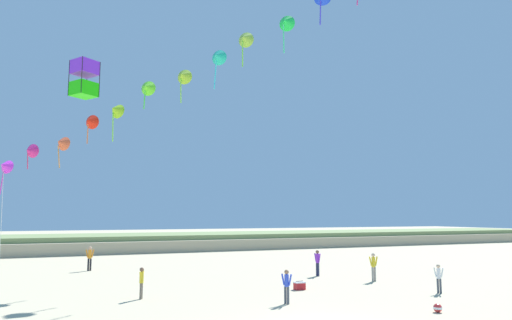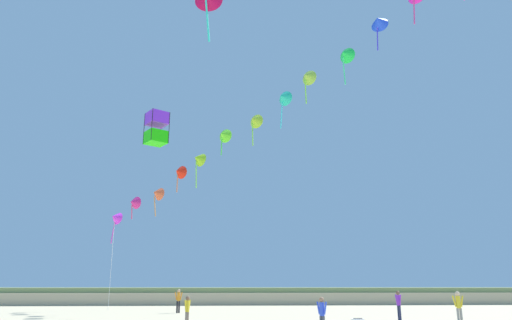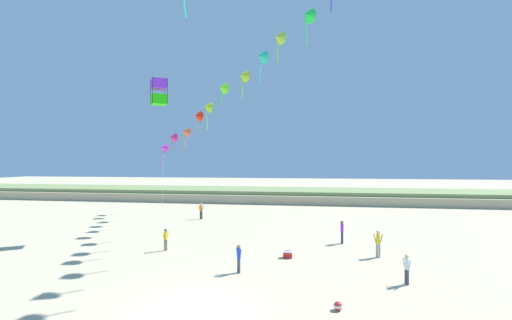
% 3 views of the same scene
% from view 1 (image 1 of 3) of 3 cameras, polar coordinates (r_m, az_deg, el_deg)
% --- Properties ---
extents(dune_ridge, '(120.00, 12.70, 1.80)m').
position_cam_1_polar(dune_ridge, '(56.81, -13.85, -9.91)').
color(dune_ridge, tan).
rests_on(dune_ridge, ground).
extents(person_near_left, '(0.23, 0.60, 1.71)m').
position_cam_1_polar(person_near_left, '(31.55, 7.70, -12.41)').
color(person_near_left, '#282D4C').
rests_on(person_near_left, ground).
extents(person_near_right, '(0.60, 0.23, 1.72)m').
position_cam_1_polar(person_near_right, '(29.73, 14.48, -12.58)').
color(person_near_right, gray).
rests_on(person_near_right, ground).
extents(person_mid_center, '(0.31, 0.50, 1.51)m').
position_cam_1_polar(person_mid_center, '(23.57, -14.13, -14.42)').
color(person_mid_center, '#726656').
rests_on(person_mid_center, ground).
extents(person_far_left, '(0.61, 0.24, 1.75)m').
position_cam_1_polar(person_far_left, '(36.31, -20.07, -11.29)').
color(person_far_left, black).
rests_on(person_far_left, ground).
extents(person_far_right, '(0.41, 0.45, 1.54)m').
position_cam_1_polar(person_far_right, '(21.72, 3.85, -15.22)').
color(person_far_right, '#474C56').
rests_on(person_far_right, ground).
extents(person_far_center, '(0.37, 0.46, 1.49)m').
position_cam_1_polar(person_far_center, '(26.35, 21.88, -13.35)').
color(person_far_center, '#474C56').
rests_on(person_far_center, ground).
extents(kite_banner_string, '(31.25, 25.37, 24.28)m').
position_cam_1_polar(kite_banner_string, '(32.72, -3.09, 13.95)').
color(kite_banner_string, '#E336E7').
extents(large_kite_low_lead, '(1.74, 1.74, 2.17)m').
position_cam_1_polar(large_kite_low_lead, '(29.32, -20.67, 9.49)').
color(large_kite_low_lead, '#1FDD0B').
extents(beach_cooler, '(0.58, 0.41, 0.46)m').
position_cam_1_polar(beach_cooler, '(25.91, 5.46, -15.37)').
color(beach_cooler, red).
rests_on(beach_cooler, ground).
extents(beach_ball, '(0.36, 0.36, 0.36)m').
position_cam_1_polar(beach_ball, '(21.41, 21.76, -16.80)').
color(beach_ball, red).
rests_on(beach_ball, ground).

